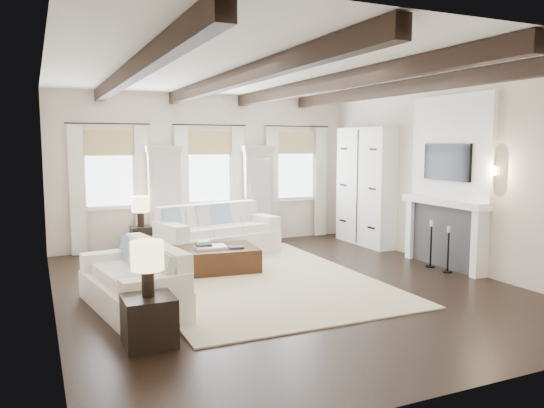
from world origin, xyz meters
name	(u,v)px	position (x,y,z in m)	size (l,w,h in m)	color
ground	(284,286)	(0.00, 0.00, 0.00)	(7.50, 7.50, 0.00)	black
room_shell	(301,160)	(0.75, 0.90, 1.89)	(6.54, 7.54, 3.22)	beige
area_rug	(255,278)	(-0.24, 0.60, 0.01)	(3.42, 4.97, 0.02)	beige
sofa_back	(216,234)	(-0.21, 2.62, 0.40)	(2.46, 1.50, 0.98)	white
sofa_left	(137,282)	(-2.23, -0.17, 0.35)	(1.20, 2.10, 0.85)	white
ottoman	(210,260)	(-0.74, 1.37, 0.21)	(1.56, 0.98, 0.41)	black
tray	(211,247)	(-0.74, 1.32, 0.43)	(0.50, 0.38, 0.04)	white
book_lower	(204,245)	(-0.86, 1.35, 0.47)	(0.26, 0.20, 0.04)	#262628
book_upper	(203,242)	(-0.85, 1.43, 0.51)	(0.22, 0.17, 0.03)	beige
book_loose	(236,247)	(-0.35, 1.15, 0.43)	(0.24, 0.18, 0.03)	#262628
side_table_front	(149,321)	(-2.35, -1.53, 0.27)	(0.54, 0.54, 0.54)	black
lamp_front	(147,259)	(-2.35, -1.53, 0.95)	(0.35, 0.35, 0.61)	black
side_table_back	(141,241)	(-1.57, 3.13, 0.28)	(0.38, 0.38, 0.57)	black
lamp_back	(140,206)	(-1.57, 3.13, 0.97)	(0.34, 0.34, 0.59)	black
candlestick_near	(448,253)	(2.90, -0.35, 0.33)	(0.16, 0.16, 0.79)	black
candlestick_far	(431,248)	(2.90, 0.08, 0.34)	(0.17, 0.17, 0.83)	black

